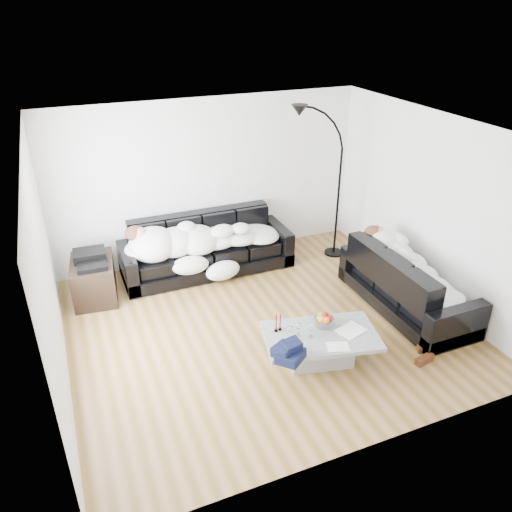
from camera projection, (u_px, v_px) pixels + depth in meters
name	position (u px, v px, depth m)	size (l,w,h in m)	color
ground	(265.00, 325.00, 6.68)	(5.00, 5.00, 0.00)	brown
wall_back	(209.00, 181.00, 7.92)	(5.00, 0.02, 2.60)	silver
wall_left	(47.00, 277.00, 5.23)	(0.02, 4.50, 2.60)	silver
wall_right	(430.00, 208.00, 6.92)	(0.02, 4.50, 2.60)	silver
ceiling	(266.00, 131.00, 5.47)	(5.00, 5.00, 0.00)	white
sofa_back	(207.00, 245.00, 7.83)	(2.66, 0.92, 0.87)	black
sofa_right	(408.00, 281.00, 6.88)	(2.11, 0.90, 0.85)	black
sleeper_back	(207.00, 235.00, 7.69)	(2.25, 0.78, 0.45)	silver
sleeper_right	(410.00, 267.00, 6.78)	(1.81, 0.76, 0.44)	silver
teal_cushion	(379.00, 243.00, 7.26)	(0.36, 0.30, 0.20)	#0E6362
coffee_table	(320.00, 347.00, 5.95)	(1.33, 0.78, 0.39)	#939699
fruit_bowl	(325.00, 320.00, 6.00)	(0.24, 0.24, 0.15)	white
wine_glass_a	(298.00, 329.00, 5.81)	(0.07, 0.07, 0.17)	white
wine_glass_b	(290.00, 333.00, 5.74)	(0.07, 0.07, 0.18)	white
wine_glass_c	(311.00, 331.00, 5.77)	(0.08, 0.08, 0.18)	white
candle_left	(276.00, 323.00, 5.86)	(0.04, 0.04, 0.23)	maroon
candle_right	(280.00, 322.00, 5.89)	(0.04, 0.04, 0.22)	maroon
newspaper_a	(351.00, 330.00, 5.92)	(0.32, 0.25, 0.01)	silver
newspaper_b	(338.00, 347.00, 5.65)	(0.25, 0.18, 0.01)	silver
navy_jacket	(289.00, 348.00, 5.38)	(0.33, 0.28, 0.17)	black
shoes	(426.00, 354.00, 6.07)	(0.41, 0.30, 0.09)	#472311
av_cabinet	(94.00, 280.00, 7.17)	(0.58, 0.85, 0.58)	black
stereo	(90.00, 258.00, 7.00)	(0.44, 0.34, 0.13)	black
floor_lamp	(339.00, 192.00, 8.01)	(0.81, 0.32, 2.23)	black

